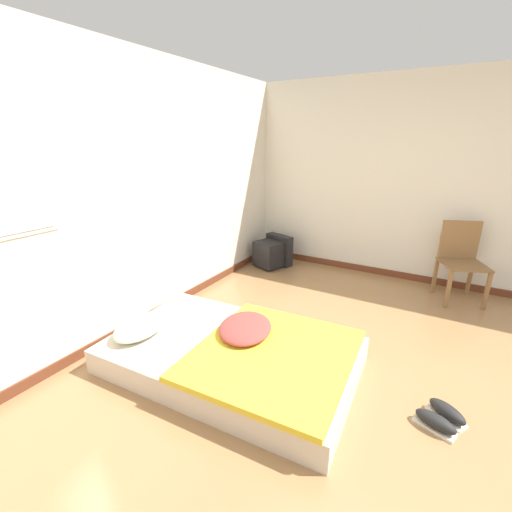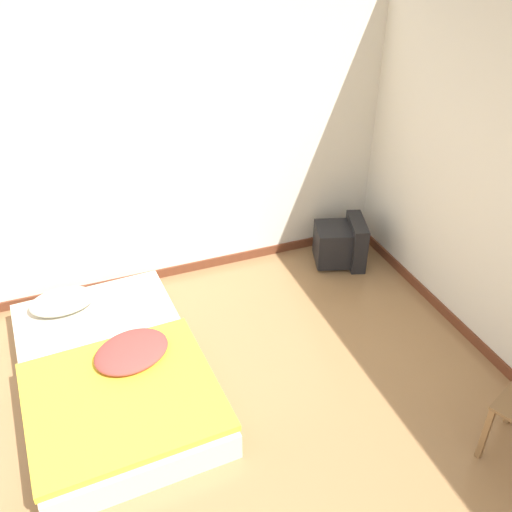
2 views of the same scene
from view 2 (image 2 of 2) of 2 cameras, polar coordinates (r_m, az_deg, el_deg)
name	(u,v)px [view 2 (image 2 of 2)]	position (r m, az deg, el deg)	size (l,w,h in m)	color
wall_back	(73,158)	(4.81, -17.83, 9.29)	(7.85, 0.08, 2.60)	silver
mattress_bed	(112,371)	(4.38, -14.19, -11.09)	(1.35, 2.06, 0.36)	beige
crt_tv	(342,243)	(5.54, 8.57, 1.28)	(0.56, 0.52, 0.46)	black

